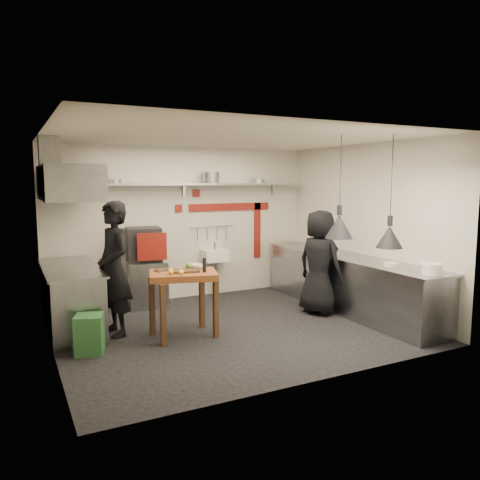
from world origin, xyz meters
name	(u,v)px	position (x,y,z in m)	size (l,w,h in m)	color
floor	(233,328)	(0.00, 0.00, 0.00)	(5.00, 5.00, 0.00)	black
ceiling	(233,137)	(0.00, 0.00, 2.80)	(5.00, 5.00, 0.00)	beige
wall_back	(184,223)	(0.00, 2.10, 1.40)	(5.00, 0.04, 2.80)	beige
wall_front	(319,255)	(0.00, -2.10, 1.40)	(5.00, 0.04, 2.80)	beige
wall_left	(48,245)	(-2.50, 0.00, 1.40)	(0.04, 4.20, 2.80)	beige
wall_right	(365,227)	(2.50, 0.00, 1.40)	(0.04, 4.20, 2.80)	beige
red_band_horiz	(230,207)	(0.95, 2.08, 1.68)	(1.70, 0.02, 0.14)	maroon
red_band_vert	(257,230)	(1.55, 2.08, 1.20)	(0.14, 0.02, 1.10)	maroon
red_tile_a	(196,193)	(0.25, 2.08, 1.95)	(0.14, 0.02, 0.14)	maroon
red_tile_b	(179,208)	(-0.10, 2.08, 1.68)	(0.14, 0.02, 0.14)	maroon
back_shelf	(186,184)	(0.00, 1.92, 2.12)	(4.60, 0.34, 0.04)	gray
shelf_bracket_left	(75,191)	(-1.90, 2.07, 2.02)	(0.04, 0.06, 0.24)	gray
shelf_bracket_mid	(184,190)	(0.00, 2.07, 2.02)	(0.04, 0.06, 0.24)	gray
shelf_bracket_right	(273,189)	(1.90, 2.07, 2.02)	(0.04, 0.06, 0.24)	gray
pan_far_left	(92,181)	(-1.65, 1.92, 2.19)	(0.29, 0.29, 0.09)	gray
pan_mid_left	(114,181)	(-1.29, 1.92, 2.18)	(0.25, 0.25, 0.07)	gray
stock_pot	(211,178)	(0.48, 1.92, 2.24)	(0.31, 0.31, 0.20)	gray
pan_right	(258,181)	(1.47, 1.92, 2.18)	(0.26, 0.26, 0.08)	gray
oven_stand	(148,284)	(-0.80, 1.76, 0.40)	(0.65, 0.59, 0.80)	gray
combi_oven	(144,244)	(-0.84, 1.81, 1.09)	(0.57, 0.53, 0.58)	black
oven_door	(152,247)	(-0.79, 1.46, 1.09)	(0.49, 0.03, 0.46)	maroon
oven_glass	(151,246)	(-0.79, 1.51, 1.09)	(0.40, 0.02, 0.34)	black
hand_sink	(215,255)	(0.55, 1.92, 0.78)	(0.46, 0.34, 0.22)	white
sink_tap	(215,246)	(0.55, 1.92, 0.96)	(0.03, 0.03, 0.14)	gray
sink_drain	(216,279)	(0.55, 1.88, 0.34)	(0.06, 0.06, 0.66)	gray
utensil_rail	(212,226)	(0.55, 2.06, 1.32)	(0.02, 0.02, 0.90)	gray
counter_right	(348,284)	(2.15, 0.00, 0.45)	(0.70, 3.80, 0.90)	gray
counter_right_top	(348,257)	(2.15, 0.00, 0.92)	(0.76, 3.90, 0.03)	gray
plate_stack	(432,269)	(2.12, -1.75, 1.01)	(0.27, 0.27, 0.15)	white
small_bowl_right	(391,264)	(2.10, -1.03, 0.96)	(0.20, 0.20, 0.05)	white
counter_left	(71,299)	(-2.15, 1.05, 0.45)	(0.70, 1.90, 0.90)	gray
counter_left_top	(70,268)	(-2.15, 1.05, 0.92)	(0.76, 2.00, 0.03)	gray
extractor_hood	(69,183)	(-2.10, 1.05, 2.15)	(0.78, 1.60, 0.50)	gray
hood_duct	(49,154)	(-2.35, 1.05, 2.55)	(0.28, 0.28, 0.50)	gray
green_bin	(89,334)	(-2.08, -0.12, 0.25)	(0.33, 0.33, 0.50)	#245629
prep_table	(184,304)	(-0.78, -0.02, 0.46)	(0.92, 0.64, 0.92)	brown
cutting_board	(186,271)	(-0.74, -0.02, 0.93)	(0.36, 0.25, 0.03)	#442A18
pepper_mill	(204,265)	(-0.52, -0.17, 1.02)	(0.05, 0.05, 0.20)	black
lemon_a	(171,272)	(-0.99, -0.12, 0.96)	(0.08, 0.08, 0.08)	yellow
lemon_b	(181,272)	(-0.87, -0.20, 0.96)	(0.07, 0.07, 0.07)	yellow
veg_ball	(189,266)	(-0.64, 0.12, 0.97)	(0.10, 0.10, 0.10)	#47812C
steel_tray	(162,270)	(-1.04, 0.15, 0.94)	(0.17, 0.11, 0.03)	gray
bowl	(196,266)	(-0.53, 0.14, 0.95)	(0.21, 0.21, 0.07)	white
heat_lamp_near	(340,187)	(1.19, -0.93, 2.09)	(0.39, 0.39, 1.42)	black
heat_lamp_far	(391,192)	(1.75, -1.32, 2.03)	(0.36, 0.36, 1.54)	black
chef_left	(114,269)	(-1.63, 0.48, 0.95)	(0.69, 0.46, 1.90)	black
chef_right	(320,262)	(1.61, 0.07, 0.86)	(0.84, 0.54, 1.71)	black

